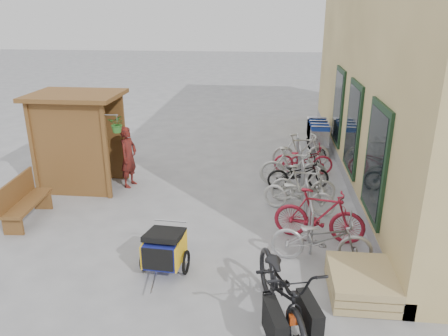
# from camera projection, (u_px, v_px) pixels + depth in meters

# --- Properties ---
(ground) EXTENTS (80.00, 80.00, 0.00)m
(ground) POSITION_uv_depth(u_px,v_px,m) (191.00, 241.00, 8.60)
(ground) COLOR #9B9B9E
(kiosk) EXTENTS (2.49, 1.65, 2.40)m
(kiosk) POSITION_uv_depth(u_px,v_px,m) (75.00, 128.00, 10.69)
(kiosk) COLOR brown
(kiosk) RESTS_ON ground
(bike_rack) EXTENTS (0.05, 5.35, 0.86)m
(bike_rack) POSITION_uv_depth(u_px,v_px,m) (303.00, 177.00, 10.44)
(bike_rack) COLOR #A5A8AD
(bike_rack) RESTS_ON ground
(pallet_stack) EXTENTS (1.00, 1.20, 0.40)m
(pallet_stack) POSITION_uv_depth(u_px,v_px,m) (361.00, 283.00, 6.93)
(pallet_stack) COLOR tan
(pallet_stack) RESTS_ON ground
(bench) EXTENTS (0.56, 1.55, 0.97)m
(bench) POSITION_uv_depth(u_px,v_px,m) (23.00, 200.00, 9.24)
(bench) COLOR brown
(bench) RESTS_ON ground
(shopping_carts) EXTENTS (0.58, 1.94, 1.04)m
(shopping_carts) POSITION_uv_depth(u_px,v_px,m) (317.00, 131.00, 13.96)
(shopping_carts) COLOR silver
(shopping_carts) RESTS_ON ground
(child_trailer) EXTENTS (0.83, 1.37, 0.80)m
(child_trailer) POSITION_uv_depth(u_px,v_px,m) (164.00, 248.00, 7.48)
(child_trailer) COLOR navy
(child_trailer) RESTS_ON ground
(cargo_bike) EXTENTS (1.36, 2.39, 1.19)m
(cargo_bike) POSITION_uv_depth(u_px,v_px,m) (282.00, 290.00, 6.13)
(cargo_bike) COLOR black
(cargo_bike) RESTS_ON ground
(person_kiosk) EXTENTS (0.50, 0.64, 1.56)m
(person_kiosk) POSITION_uv_depth(u_px,v_px,m) (129.00, 157.00, 11.02)
(person_kiosk) COLOR maroon
(person_kiosk) RESTS_ON ground
(bike_0) EXTENTS (1.84, 0.80, 0.94)m
(bike_0) POSITION_uv_depth(u_px,v_px,m) (321.00, 238.00, 7.73)
(bike_0) COLOR #9B9B9F
(bike_0) RESTS_ON ground
(bike_1) EXTENTS (1.83, 0.85, 1.06)m
(bike_1) POSITION_uv_depth(u_px,v_px,m) (319.00, 215.00, 8.47)
(bike_1) COLOR maroon
(bike_1) RESTS_ON ground
(bike_2) EXTENTS (1.73, 1.05, 0.86)m
(bike_2) POSITION_uv_depth(u_px,v_px,m) (299.00, 194.00, 9.71)
(bike_2) COLOR beige
(bike_2) RESTS_ON ground
(bike_3) EXTENTS (1.52, 0.47, 0.91)m
(bike_3) POSITION_uv_depth(u_px,v_px,m) (303.00, 184.00, 10.16)
(bike_3) COLOR beige
(bike_3) RESTS_ON ground
(bike_4) EXTENTS (1.62, 0.77, 0.82)m
(bike_4) POSITION_uv_depth(u_px,v_px,m) (298.00, 174.00, 10.93)
(bike_4) COLOR black
(bike_4) RESTS_ON ground
(bike_5) EXTENTS (1.71, 0.51, 1.02)m
(bike_5) POSITION_uv_depth(u_px,v_px,m) (293.00, 167.00, 11.09)
(bike_5) COLOR beige
(bike_5) RESTS_ON ground
(bike_6) EXTENTS (1.60, 0.57, 0.84)m
(bike_6) POSITION_uv_depth(u_px,v_px,m) (303.00, 159.00, 11.95)
(bike_6) COLOR maroon
(bike_6) RESTS_ON ground
(bike_7) EXTENTS (1.72, 0.76, 1.00)m
(bike_7) POSITION_uv_depth(u_px,v_px,m) (301.00, 151.00, 12.41)
(bike_7) COLOR beige
(bike_7) RESTS_ON ground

